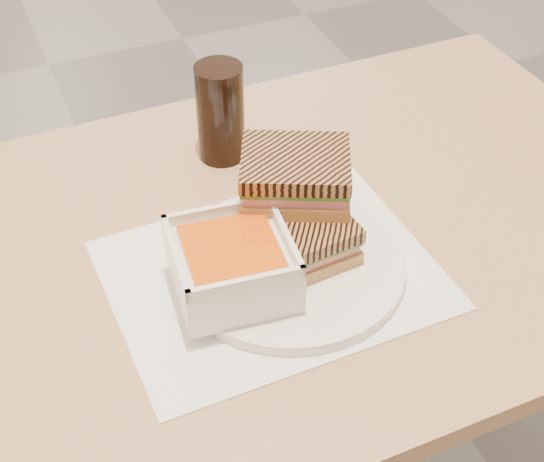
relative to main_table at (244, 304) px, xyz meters
name	(u,v)px	position (x,y,z in m)	size (l,w,h in m)	color
main_table	(244,304)	(0.00, 0.00, 0.00)	(1.21, 0.72, 0.75)	tan
tray_liner	(272,275)	(0.01, -0.07, 0.12)	(0.39, 0.31, 0.00)	white
plate	(290,264)	(0.04, -0.07, 0.12)	(0.28, 0.28, 0.02)	white
soup_bowl	(232,266)	(-0.04, -0.08, 0.16)	(0.15, 0.15, 0.07)	white
panini_lower	(302,240)	(0.05, -0.07, 0.16)	(0.12, 0.11, 0.05)	tan
panini_upper	(295,176)	(0.07, -0.01, 0.21)	(0.16, 0.15, 0.06)	tan
cola_glass	(220,113)	(0.04, 0.19, 0.19)	(0.07, 0.07, 0.14)	black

